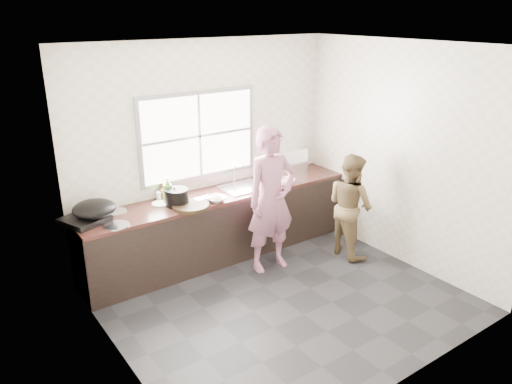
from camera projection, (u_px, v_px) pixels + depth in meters
floor at (283, 300)px, 5.51m from camera, size 3.60×3.20×0.01m
ceiling at (288, 45)px, 4.57m from camera, size 3.60×3.20×0.01m
wall_back at (206, 150)px, 6.27m from camera, size 3.60×0.01×2.70m
wall_left at (112, 227)px, 4.06m from camera, size 0.01×3.20×2.70m
wall_right at (402, 156)px, 6.02m from camera, size 0.01×3.20×2.70m
wall_front at (416, 241)px, 3.81m from camera, size 3.60×0.01×2.70m
cabinet at (221, 226)px, 6.35m from camera, size 3.60×0.62×0.82m
countertop at (220, 195)px, 6.20m from camera, size 3.60×0.64×0.04m
sink at (243, 188)px, 6.38m from camera, size 0.55×0.45×0.02m
faucet at (234, 173)px, 6.49m from camera, size 0.02×0.02×0.30m
window_frame at (198, 136)px, 6.13m from camera, size 1.60×0.05×1.10m
window_glazing at (199, 136)px, 6.11m from camera, size 1.50×0.01×1.00m
woman at (271, 205)px, 5.93m from camera, size 0.63×0.44×1.66m
person_side at (350, 205)px, 6.33m from camera, size 0.56×0.69×1.35m
cutting_board at (191, 206)px, 5.74m from camera, size 0.46×0.46×0.04m
cleaver at (203, 198)px, 5.93m from camera, size 0.21×0.11×0.01m
bowl_mince at (216, 199)px, 5.93m from camera, size 0.29×0.29×0.06m
bowl_crabs at (286, 182)px, 6.50m from camera, size 0.23×0.23×0.06m
bowl_held at (261, 188)px, 6.29m from camera, size 0.19×0.19×0.06m
black_pot at (177, 197)px, 5.79m from camera, size 0.36×0.36×0.20m
plate_food at (161, 204)px, 5.85m from camera, size 0.28×0.28×0.02m
bottle_green at (168, 190)px, 5.83m from camera, size 0.13×0.13×0.32m
bottle_brown_tall at (175, 196)px, 5.81m from camera, size 0.11×0.11×0.20m
bottle_brown_short at (164, 192)px, 5.99m from camera, size 0.18×0.18×0.18m
glass_jar at (160, 196)px, 5.97m from camera, size 0.10×0.10×0.11m
burner at (84, 220)px, 5.35m from camera, size 0.54×0.54×0.06m
wok at (94, 209)px, 5.33m from camera, size 0.51×0.51×0.17m
dish_rack at (288, 160)px, 6.98m from camera, size 0.45×0.32×0.33m
pot_lid_left at (117, 225)px, 5.27m from camera, size 0.31×0.31×0.01m
pot_lid_right at (115, 212)px, 5.63m from camera, size 0.27×0.27×0.01m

